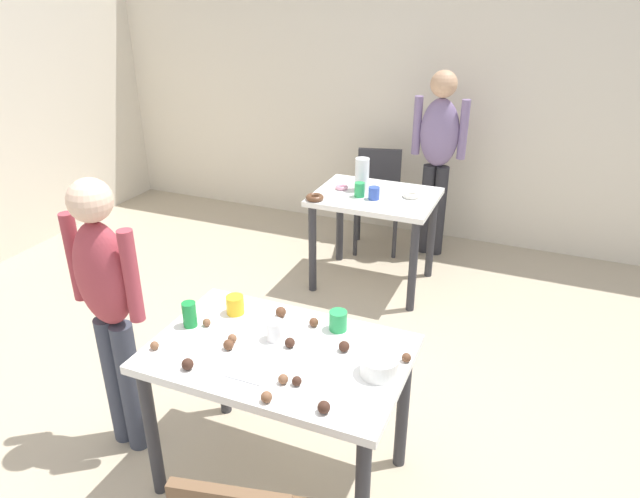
{
  "coord_description": "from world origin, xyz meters",
  "views": [
    {
      "loc": [
        1.11,
        -1.94,
        2.24
      ],
      "look_at": [
        0.02,
        0.66,
        0.9
      ],
      "focal_mm": 32.43,
      "sensor_mm": 36.0,
      "label": 1
    }
  ],
  "objects_px": {
    "dining_table_far": "(375,210)",
    "mixing_bowl": "(379,366)",
    "dining_table_near": "(279,370)",
    "person_girl_near": "(108,298)",
    "soda_can": "(190,314)",
    "pitcher_far": "(362,174)",
    "chair_far_table": "(378,193)",
    "person_adult_far": "(438,148)"
  },
  "relations": [
    {
      "from": "person_girl_near",
      "to": "mixing_bowl",
      "type": "distance_m",
      "value": 1.31
    },
    {
      "from": "person_girl_near",
      "to": "pitcher_far",
      "type": "height_order",
      "value": "person_girl_near"
    },
    {
      "from": "dining_table_far",
      "to": "person_girl_near",
      "type": "bearing_deg",
      "value": -106.24
    },
    {
      "from": "mixing_bowl",
      "to": "soda_can",
      "type": "relative_size",
      "value": 1.32
    },
    {
      "from": "pitcher_far",
      "to": "dining_table_near",
      "type": "bearing_deg",
      "value": -80.78
    },
    {
      "from": "dining_table_near",
      "to": "pitcher_far",
      "type": "height_order",
      "value": "pitcher_far"
    },
    {
      "from": "person_girl_near",
      "to": "soda_can",
      "type": "distance_m",
      "value": 0.4
    },
    {
      "from": "person_adult_far",
      "to": "soda_can",
      "type": "distance_m",
      "value": 2.86
    },
    {
      "from": "person_girl_near",
      "to": "pitcher_far",
      "type": "distance_m",
      "value": 2.27
    },
    {
      "from": "dining_table_far",
      "to": "chair_far_table",
      "type": "relative_size",
      "value": 1.04
    },
    {
      "from": "pitcher_far",
      "to": "dining_table_far",
      "type": "bearing_deg",
      "value": -25.0
    },
    {
      "from": "dining_table_far",
      "to": "mixing_bowl",
      "type": "distance_m",
      "value": 2.17
    },
    {
      "from": "dining_table_near",
      "to": "person_girl_near",
      "type": "height_order",
      "value": "person_girl_near"
    },
    {
      "from": "soda_can",
      "to": "chair_far_table",
      "type": "bearing_deg",
      "value": 88.75
    },
    {
      "from": "dining_table_near",
      "to": "person_adult_far",
      "type": "bearing_deg",
      "value": 88.35
    },
    {
      "from": "dining_table_near",
      "to": "soda_can",
      "type": "bearing_deg",
      "value": 177.81
    },
    {
      "from": "dining_table_near",
      "to": "mixing_bowl",
      "type": "bearing_deg",
      "value": 1.5
    },
    {
      "from": "dining_table_far",
      "to": "mixing_bowl",
      "type": "xyz_separation_m",
      "value": [
        0.67,
        -2.06,
        0.17
      ]
    },
    {
      "from": "dining_table_far",
      "to": "mixing_bowl",
      "type": "relative_size",
      "value": 5.62
    },
    {
      "from": "person_adult_far",
      "to": "dining_table_near",
      "type": "bearing_deg",
      "value": -91.65
    },
    {
      "from": "dining_table_near",
      "to": "person_girl_near",
      "type": "bearing_deg",
      "value": -174.11
    },
    {
      "from": "chair_far_table",
      "to": "person_adult_far",
      "type": "relative_size",
      "value": 0.55
    },
    {
      "from": "dining_table_near",
      "to": "person_girl_near",
      "type": "xyz_separation_m",
      "value": [
        -0.84,
        -0.09,
        0.23
      ]
    },
    {
      "from": "dining_table_near",
      "to": "dining_table_far",
      "type": "bearing_deg",
      "value": 95.95
    },
    {
      "from": "soda_can",
      "to": "pitcher_far",
      "type": "height_order",
      "value": "pitcher_far"
    },
    {
      "from": "mixing_bowl",
      "to": "chair_far_table",
      "type": "bearing_deg",
      "value": 107.37
    },
    {
      "from": "chair_far_table",
      "to": "mixing_bowl",
      "type": "relative_size",
      "value": 5.42
    },
    {
      "from": "dining_table_far",
      "to": "dining_table_near",
      "type": "bearing_deg",
      "value": -84.05
    },
    {
      "from": "dining_table_far",
      "to": "mixing_bowl",
      "type": "bearing_deg",
      "value": -71.89
    },
    {
      "from": "dining_table_far",
      "to": "pitcher_far",
      "type": "xyz_separation_m",
      "value": [
        -0.13,
        0.06,
        0.25
      ]
    },
    {
      "from": "pitcher_far",
      "to": "mixing_bowl",
      "type": "bearing_deg",
      "value": -69.24
    },
    {
      "from": "dining_table_near",
      "to": "soda_can",
      "type": "distance_m",
      "value": 0.5
    },
    {
      "from": "chair_far_table",
      "to": "soda_can",
      "type": "height_order",
      "value": "soda_can"
    },
    {
      "from": "dining_table_near",
      "to": "chair_far_table",
      "type": "relative_size",
      "value": 1.3
    },
    {
      "from": "dining_table_far",
      "to": "person_adult_far",
      "type": "bearing_deg",
      "value": 68.29
    },
    {
      "from": "soda_can",
      "to": "pitcher_far",
      "type": "xyz_separation_m",
      "value": [
        0.12,
        2.11,
        0.06
      ]
    },
    {
      "from": "dining_table_near",
      "to": "pitcher_far",
      "type": "xyz_separation_m",
      "value": [
        -0.35,
        2.13,
        0.23
      ]
    },
    {
      "from": "mixing_bowl",
      "to": "soda_can",
      "type": "height_order",
      "value": "soda_can"
    },
    {
      "from": "person_adult_far",
      "to": "pitcher_far",
      "type": "bearing_deg",
      "value": -121.97
    },
    {
      "from": "person_adult_far",
      "to": "soda_can",
      "type": "height_order",
      "value": "person_adult_far"
    },
    {
      "from": "chair_far_table",
      "to": "person_girl_near",
      "type": "height_order",
      "value": "person_girl_near"
    },
    {
      "from": "chair_far_table",
      "to": "person_adult_far",
      "type": "xyz_separation_m",
      "value": [
        0.49,
        0.04,
        0.45
      ]
    }
  ]
}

